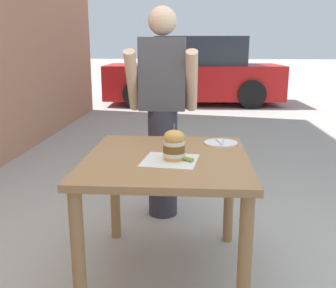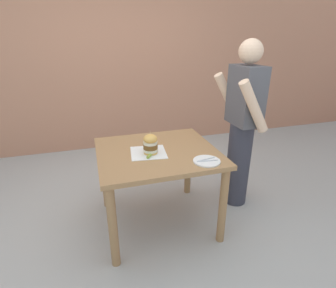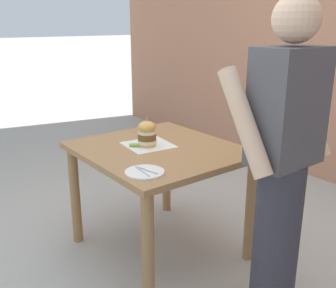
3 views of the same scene
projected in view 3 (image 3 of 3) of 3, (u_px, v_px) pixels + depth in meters
ground_plane at (160, 248)px, 2.84m from camera, size 80.00×80.00×0.00m
patio_table at (159, 165)px, 2.64m from camera, size 0.95×1.05×0.77m
serving_paper at (148, 145)px, 2.66m from camera, size 0.33×0.33×0.00m
sandwich at (147, 134)px, 2.61m from camera, size 0.13×0.13×0.21m
pickle_spear at (135, 145)px, 2.61m from camera, size 0.07×0.06×0.02m
side_plate_with_forks at (145, 172)px, 2.16m from camera, size 0.22×0.22×0.02m
diner_across_table at (282, 166)px, 1.95m from camera, size 0.55×0.35×1.69m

